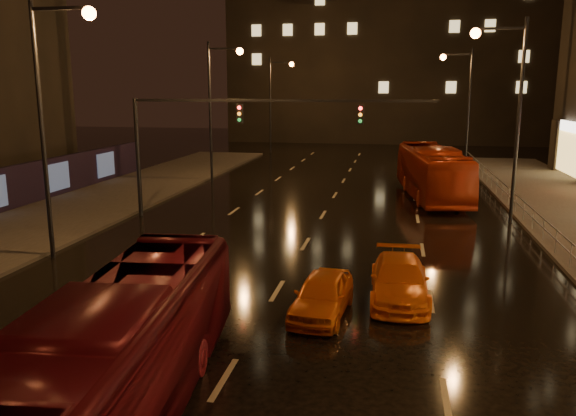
{
  "coord_description": "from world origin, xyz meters",
  "views": [
    {
      "loc": [
        3.71,
        -7.43,
        6.56
      ],
      "look_at": [
        0.05,
        11.65,
        2.5
      ],
      "focal_mm": 35.0,
      "sensor_mm": 36.0,
      "label": 1
    }
  ],
  "objects_px": {
    "bus_curb": "(432,172)",
    "taxi_near": "(322,295)",
    "taxi_far": "(399,280)",
    "bus_red": "(119,356)"
  },
  "relations": [
    {
      "from": "bus_curb",
      "to": "taxi_near",
      "type": "height_order",
      "value": "bus_curb"
    },
    {
      "from": "bus_curb",
      "to": "taxi_far",
      "type": "bearing_deg",
      "value": -103.89
    },
    {
      "from": "bus_red",
      "to": "taxi_far",
      "type": "relative_size",
      "value": 2.31
    },
    {
      "from": "bus_curb",
      "to": "taxi_near",
      "type": "relative_size",
      "value": 3.13
    },
    {
      "from": "taxi_near",
      "to": "taxi_far",
      "type": "xyz_separation_m",
      "value": [
        2.26,
        1.76,
        0.02
      ]
    },
    {
      "from": "bus_curb",
      "to": "taxi_near",
      "type": "distance_m",
      "value": 20.49
    },
    {
      "from": "bus_red",
      "to": "bus_curb",
      "type": "relative_size",
      "value": 0.89
    },
    {
      "from": "bus_red",
      "to": "taxi_far",
      "type": "height_order",
      "value": "bus_red"
    },
    {
      "from": "bus_red",
      "to": "bus_curb",
      "type": "bearing_deg",
      "value": 68.66
    },
    {
      "from": "taxi_near",
      "to": "taxi_far",
      "type": "relative_size",
      "value": 0.83
    }
  ]
}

